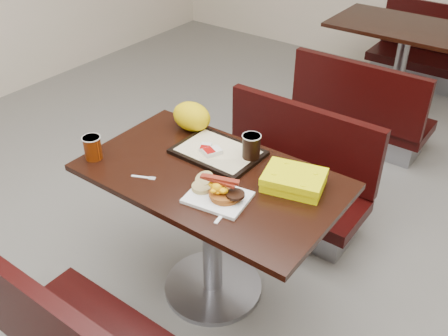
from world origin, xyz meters
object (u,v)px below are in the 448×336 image
Objects in this scene: coffee_cup_near at (93,148)px; bench_near_s at (108,331)px; knife at (226,210)px; pancake_stack at (225,195)px; tray at (218,152)px; paper_bag at (192,116)px; clamshell at (294,180)px; table_far at (399,70)px; bench_far_s at (366,101)px; hashbrown_sleeve_left at (206,147)px; coffee_cup_far at (251,146)px; platter at (218,197)px; bench_near_n at (284,174)px; hashbrown_sleeve_right at (212,151)px; table_near at (212,236)px; bench_far_n at (426,47)px; fork at (140,177)px.

bench_near_s is at bearing -41.71° from coffee_cup_near.
pancake_stack is at bearing -149.70° from knife.
knife is at bearing 68.12° from bench_near_s.
paper_bag is at bearing 156.58° from tray.
bench_near_s is 0.69m from knife.
clamshell is (0.89, 0.36, -0.02)m from coffee_cup_near.
coffee_cup_near is (-0.53, -2.82, 0.43)m from table_far.
bench_far_s is 1.73m from paper_bag.
pancake_stack reaches higher than bench_near_s.
coffee_cup_far is (0.22, 0.07, 0.05)m from hashbrown_sleeve_left.
clamshell is at bearing 42.55° from platter.
clamshell is (0.35, -0.56, 0.43)m from bench_near_n.
hashbrown_sleeve_left is at bearing 99.20° from bench_near_s.
hashbrown_sleeve_left is (-0.27, 0.26, 0.02)m from platter.
bench_near_n is 0.72m from hashbrown_sleeve_right.
clamshell reaches higher than table_far.
coffee_cup_near is at bearing -104.10° from bench_far_s.
pancake_stack is at bearing -47.41° from tray.
knife reaches higher than bench_near_n.
pancake_stack is 0.39m from hashbrown_sleeve_left.
coffee_cup_near is 0.44× the size of clamshell.
hashbrown_sleeve_right reaches higher than table_near.
bench_far_n is at bearing 174.04° from knife.
hashbrown_sleeve_right is (-0.08, -2.48, 0.41)m from table_far.
hashbrown_sleeve_right is at bearing 39.46° from fork.
bench_far_s is 5.25× the size of knife.
coffee_cup_near is (-0.53, -3.52, 0.45)m from bench_far_n.
coffee_cup_far is (0.08, -1.70, 0.47)m from bench_far_s.
bench_near_n is 8.64× the size of coffee_cup_far.
bench_far_n is (0.00, 0.70, -0.02)m from table_far.
bench_far_s is at bearing 90.00° from bench_near_s.
fork is 0.37m from hashbrown_sleeve_right.
hashbrown_sleeve_left is (-0.13, -1.77, 0.42)m from bench_far_s.
hashbrown_sleeve_right reaches higher than bench_near_s.
clamshell reaches higher than hashbrown_sleeve_right.
hashbrown_sleeve_right is (-0.08, 0.12, 0.41)m from table_near.
clamshell reaches higher than bench_far_n.
tray is 0.18m from coffee_cup_far.
paper_bag reaches higher than clamshell.
fork is at bearing -139.35° from table_near.
table_near is 2.60m from table_far.
fork is 0.97× the size of coffee_cup_far.
clamshell reaches higher than table_near.
knife reaches higher than bench_near_s.
paper_bag reaches higher than tray.
coffee_cup_far is (0.17, 0.09, 0.05)m from hashbrown_sleeve_right.
tray is (-0.29, 0.33, 0.01)m from knife.
knife is 0.89× the size of paper_bag.
hashbrown_sleeve_right is at bearing -144.08° from knife.
table_far reaches higher than bench_near_n.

